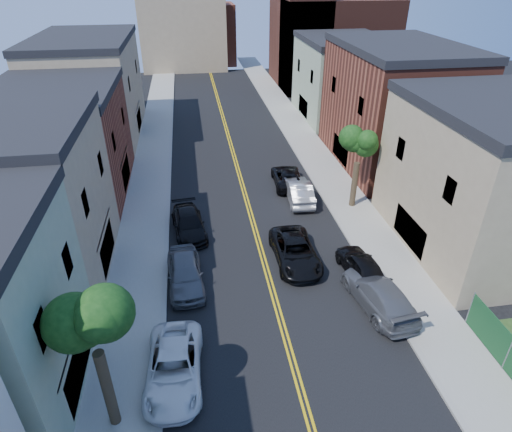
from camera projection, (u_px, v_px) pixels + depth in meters
name	position (u px, v px, depth m)	size (l,w,h in m)	color
sidewalk_left	(151.00, 166.00, 39.97)	(3.20, 100.00, 0.15)	gray
sidewalk_right	(316.00, 156.00, 42.05)	(3.20, 100.00, 0.15)	gray
curb_left	(170.00, 165.00, 40.20)	(0.30, 100.00, 0.15)	gray
curb_right	(299.00, 157.00, 41.82)	(0.30, 100.00, 0.15)	gray
bldg_left_tan_near	(15.00, 209.00, 24.16)	(9.00, 10.00, 9.00)	#998466
bldg_left_brick	(62.00, 146.00, 33.77)	(9.00, 12.00, 8.00)	brown
bldg_left_tan_far	(91.00, 90.00, 45.30)	(9.00, 16.00, 9.50)	#998466
bldg_right_tan	(486.00, 183.00, 26.99)	(9.00, 12.00, 9.00)	#998466
bldg_right_brick	(393.00, 109.00, 38.65)	(9.00, 14.00, 10.00)	brown
bldg_right_palegrn	(342.00, 81.00, 50.94)	(9.00, 12.00, 8.50)	gray
church	(326.00, 34.00, 62.54)	(16.20, 14.20, 22.60)	#4C2319
backdrop_left	(183.00, 32.00, 73.20)	(14.00, 8.00, 12.00)	#998466
backdrop_center	(206.00, 34.00, 77.64)	(10.00, 8.00, 10.00)	brown
tree_left_mid	(85.00, 301.00, 14.55)	(5.20, 5.20, 9.29)	#36271B
tree_right_far	(361.00, 136.00, 30.66)	(4.40, 4.40, 8.03)	#36271B
white_pickup	(174.00, 367.00, 19.40)	(2.46, 5.34, 1.48)	white
grey_car_left	(185.00, 273.00, 25.10)	(2.00, 4.98, 1.70)	#53545A
black_car_left	(189.00, 224.00, 30.00)	(2.06, 5.07, 1.47)	black
grey_car_right	(379.00, 294.00, 23.55)	(2.30, 5.66, 1.64)	#55565C
black_car_right	(361.00, 266.00, 25.83)	(1.80, 4.48, 1.53)	black
silver_car_right	(299.00, 191.00, 34.06)	(1.74, 5.00, 1.65)	#A4A5AC
dark_car_right_far	(288.00, 177.00, 36.52)	(2.33, 5.06, 1.41)	black
black_suv_lane	(295.00, 251.00, 27.08)	(2.53, 5.48, 1.52)	black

